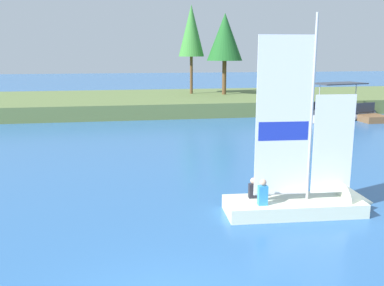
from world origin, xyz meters
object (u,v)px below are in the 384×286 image
shoreline_tree_centre (225,37)px  pontoon_boat (337,111)px  sailboat (318,199)px  wooden_dock (361,115)px  shoreline_tree_midleft (191,31)px

shoreline_tree_centre → pontoon_boat: 12.54m
shoreline_tree_centre → sailboat: size_ratio=1.11×
pontoon_boat → shoreline_tree_centre: bearing=111.4°
wooden_dock → pontoon_boat: (-2.11, -0.15, 0.42)m
pontoon_boat → shoreline_tree_midleft: bearing=118.0°
shoreline_tree_midleft → shoreline_tree_centre: 3.18m
shoreline_tree_midleft → shoreline_tree_centre: bearing=-23.8°
shoreline_tree_midleft → sailboat: bearing=-91.7°
sailboat → pontoon_boat: 20.31m
pontoon_boat → sailboat: bearing=-133.3°
sailboat → wooden_dock: bearing=58.8°
shoreline_tree_midleft → sailboat: shoreline_tree_midleft is taller
wooden_dock → pontoon_boat: pontoon_boat is taller
sailboat → pontoon_boat: size_ratio=1.07×
wooden_dock → sailboat: 21.56m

